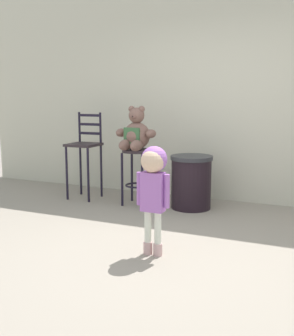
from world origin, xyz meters
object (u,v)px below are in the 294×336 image
(teddy_bear, at_px, (136,134))
(trash_bin, at_px, (191,182))
(child_walking, at_px, (153,177))
(bar_chair_empty, at_px, (85,149))
(bar_stool_with_teddy, at_px, (137,165))

(teddy_bear, bearing_deg, trash_bin, 11.85)
(teddy_bear, height_order, child_walking, teddy_bear)
(teddy_bear, xyz_separation_m, trash_bin, (0.71, 0.15, -0.60))
(child_walking, height_order, trash_bin, child_walking)
(child_walking, bearing_deg, teddy_bear, -151.39)
(trash_bin, bearing_deg, child_walking, -83.34)
(child_walking, distance_m, bar_chair_empty, 2.37)
(teddy_bear, relative_size, trash_bin, 0.82)
(trash_bin, relative_size, bar_chair_empty, 0.57)
(bar_stool_with_teddy, xyz_separation_m, teddy_bear, (0.00, -0.03, 0.42))
(bar_stool_with_teddy, height_order, child_walking, child_walking)
(child_walking, distance_m, trash_bin, 1.74)
(teddy_bear, relative_size, bar_chair_empty, 0.47)
(teddy_bear, xyz_separation_m, child_walking, (0.91, -1.53, -0.22))
(trash_bin, distance_m, bar_chair_empty, 1.58)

